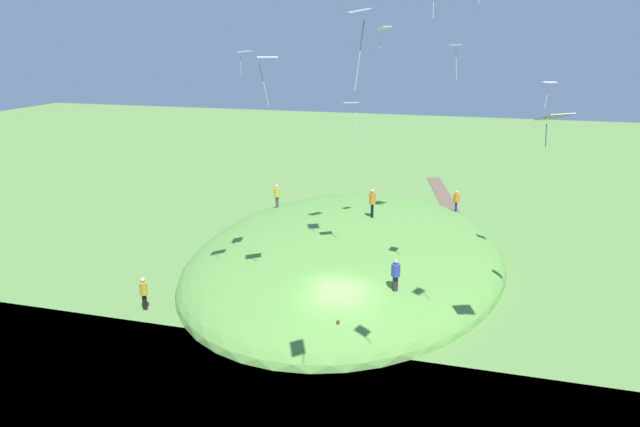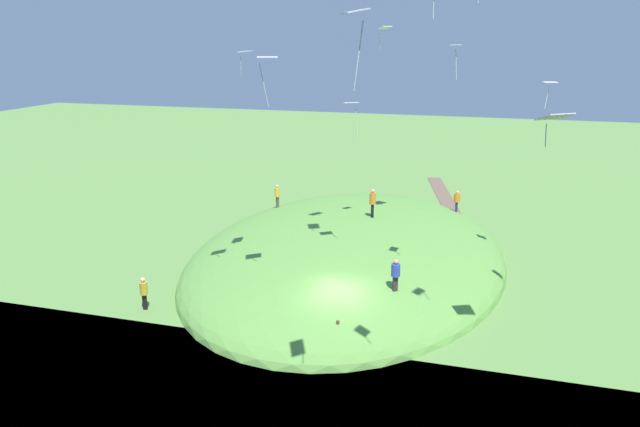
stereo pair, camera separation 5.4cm
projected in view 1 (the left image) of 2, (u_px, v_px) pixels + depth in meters
ground_plane at (339, 326)px, 28.30m from camera, size 160.00×160.00×0.00m
grass_hill at (349, 258)px, 36.98m from camera, size 27.13×18.72×4.51m
dirt_path at (444, 197)px, 50.95m from camera, size 14.21×4.30×0.04m
person_with_child at (372, 199)px, 37.25m from camera, size 0.54×0.54×1.83m
person_watching_kites at (144, 289)px, 29.65m from camera, size 0.38×0.38×1.72m
person_near_shore at (396, 271)px, 28.06m from camera, size 0.60×0.60×1.57m
person_walking_path at (277, 193)px, 42.17m from camera, size 0.49×0.49×1.67m
person_on_hilltop at (456, 199)px, 42.73m from camera, size 0.50×0.50×1.56m
kite_2 at (555, 117)px, 20.76m from camera, size 1.30×1.36×1.27m
kite_4 at (245, 52)px, 26.81m from camera, size 0.95×0.76×1.07m
kite_5 at (384, 29)px, 31.12m from camera, size 0.76×0.71×1.14m
kite_6 at (356, 17)px, 14.86m from camera, size 1.00×0.89×2.03m
kite_9 at (456, 48)px, 24.24m from camera, size 0.65×0.48×1.39m
kite_10 at (549, 84)px, 29.76m from camera, size 0.63×0.77×1.32m
kite_13 at (267, 61)px, 24.10m from camera, size 0.84×0.99×2.05m
kite_14 at (351, 106)px, 28.57m from camera, size 0.80×0.88×1.91m
mooring_post at (338, 335)px, 26.05m from camera, size 0.14×0.14×1.34m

